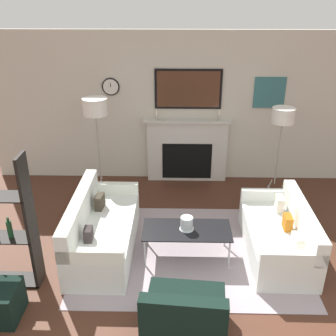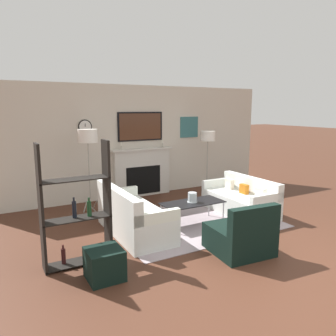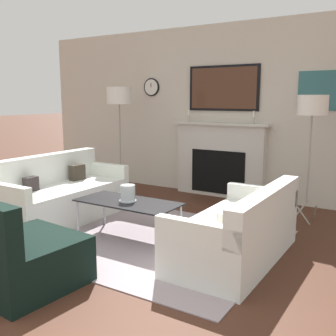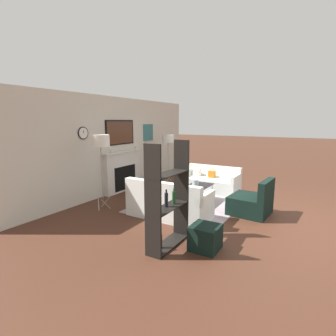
% 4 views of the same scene
% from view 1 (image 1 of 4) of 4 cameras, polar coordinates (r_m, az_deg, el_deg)
% --- Properties ---
extents(fireplace_wall, '(7.19, 0.28, 2.70)m').
position_cam_1_polar(fireplace_wall, '(7.14, 2.89, 7.64)').
color(fireplace_wall, beige).
rests_on(fireplace_wall, ground_plane).
extents(area_rug, '(3.05, 2.26, 0.01)m').
position_cam_1_polar(area_rug, '(5.60, 3.17, -11.95)').
color(area_rug, '#9C8C92').
rests_on(area_rug, ground_plane).
extents(couch_left, '(0.79, 1.76, 0.83)m').
position_cam_1_polar(couch_left, '(5.52, -9.69, -9.20)').
color(couch_left, white).
rests_on(couch_left, ground_plane).
extents(couch_right, '(0.80, 1.63, 0.73)m').
position_cam_1_polar(couch_right, '(5.62, 15.92, -9.55)').
color(couch_right, white).
rests_on(couch_right, ground_plane).
extents(armchair, '(0.89, 0.88, 0.81)m').
position_cam_1_polar(armchair, '(4.31, 2.43, -21.25)').
color(armchair, black).
rests_on(armchair, ground_plane).
extents(coffee_table, '(1.17, 0.54, 0.43)m').
position_cam_1_polar(coffee_table, '(5.28, 2.75, -9.15)').
color(coffee_table, black).
rests_on(coffee_table, ground_plane).
extents(hurricane_candle, '(0.19, 0.19, 0.18)m').
position_cam_1_polar(hurricane_candle, '(5.23, 2.73, -8.13)').
color(hurricane_candle, silver).
rests_on(hurricane_candle, coffee_table).
extents(floor_lamp_left, '(0.40, 0.40, 1.74)m').
position_cam_1_polar(floor_lamp_left, '(6.46, -10.51, 8.56)').
color(floor_lamp_left, '#9E998E').
rests_on(floor_lamp_left, ground_plane).
extents(floor_lamp_right, '(0.37, 0.37, 1.61)m').
position_cam_1_polar(floor_lamp_right, '(6.59, 16.35, 7.11)').
color(floor_lamp_right, '#9E998E').
rests_on(floor_lamp_right, ground_plane).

